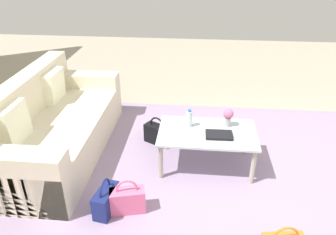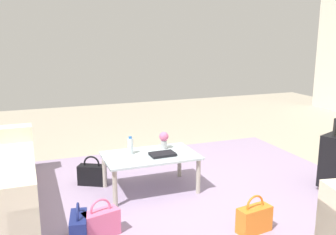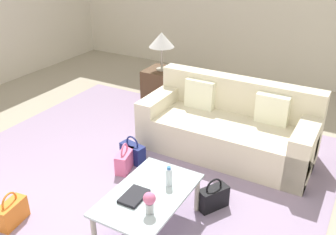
# 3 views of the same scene
# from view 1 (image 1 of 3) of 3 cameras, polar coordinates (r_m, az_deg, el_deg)

# --- Properties ---
(ground_plane) EXTENTS (12.00, 12.00, 0.00)m
(ground_plane) POSITION_cam_1_polar(r_m,az_deg,el_deg) (3.41, 13.44, -13.31)
(ground_plane) COLOR #A89E89
(area_rug) EXTENTS (5.20, 4.40, 0.01)m
(area_rug) POSITION_cam_1_polar(r_m,az_deg,el_deg) (3.21, 2.84, -15.27)
(area_rug) COLOR #9984A3
(area_rug) RESTS_ON ground
(couch) EXTENTS (0.96, 2.17, 0.90)m
(couch) POSITION_cam_1_polar(r_m,az_deg,el_deg) (4.03, -19.72, -1.86)
(couch) COLOR beige
(couch) RESTS_ON ground
(coffee_table) EXTENTS (1.04, 0.65, 0.43)m
(coffee_table) POSITION_cam_1_polar(r_m,az_deg,el_deg) (3.55, 6.81, -3.24)
(coffee_table) COLOR silver
(coffee_table) RESTS_ON ground
(water_bottle) EXTENTS (0.06, 0.06, 0.20)m
(water_bottle) POSITION_cam_1_polar(r_m,az_deg,el_deg) (3.56, 3.72, -0.21)
(water_bottle) COLOR silver
(water_bottle) RESTS_ON coffee_table
(coffee_table_book) EXTENTS (0.28, 0.19, 0.03)m
(coffee_table_book) POSITION_cam_1_polar(r_m,az_deg,el_deg) (3.45, 8.88, -3.02)
(coffee_table_book) COLOR black
(coffee_table_book) RESTS_ON coffee_table
(flower_vase) EXTENTS (0.11, 0.11, 0.21)m
(flower_vase) POSITION_cam_1_polar(r_m,az_deg,el_deg) (3.61, 10.44, 0.26)
(flower_vase) COLOR #B2B7BC
(flower_vase) RESTS_ON coffee_table
(handbag_pink) EXTENTS (0.34, 0.21, 0.36)m
(handbag_pink) POSITION_cam_1_polar(r_m,az_deg,el_deg) (3.11, -7.05, -14.07)
(handbag_pink) COLOR pink
(handbag_pink) RESTS_ON ground
(handbag_black) EXTENTS (0.35, 0.28, 0.36)m
(handbag_black) POSITION_cam_1_polar(r_m,az_deg,el_deg) (4.05, -1.89, -2.86)
(handbag_black) COLOR black
(handbag_black) RESTS_ON ground
(handbag_navy) EXTENTS (0.19, 0.34, 0.36)m
(handbag_navy) POSITION_cam_1_polar(r_m,az_deg,el_deg) (3.14, -10.73, -13.96)
(handbag_navy) COLOR navy
(handbag_navy) RESTS_ON ground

